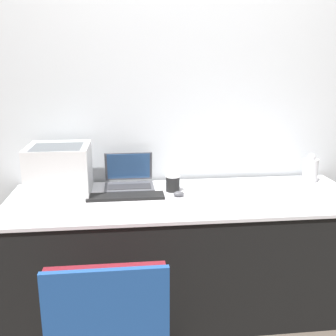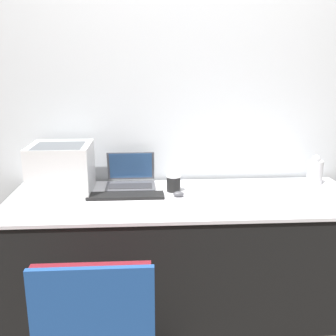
% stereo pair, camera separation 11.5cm
% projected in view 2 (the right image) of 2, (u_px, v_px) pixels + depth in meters
% --- Properties ---
extents(wall_back, '(8.00, 0.05, 2.60)m').
position_uv_depth(wall_back, '(179.00, 100.00, 2.70)').
color(wall_back, silver).
rests_on(wall_back, ground_plane).
extents(table, '(2.18, 0.76, 0.74)m').
position_uv_depth(table, '(184.00, 252.00, 2.51)').
color(table, black).
rests_on(table, ground_plane).
extents(printer, '(0.38, 0.36, 0.31)m').
position_uv_depth(printer, '(61.00, 167.00, 2.48)').
color(printer, silver).
rests_on(printer, table).
extents(laptop_left, '(0.32, 0.27, 0.22)m').
position_uv_depth(laptop_left, '(131.00, 179.00, 2.63)').
color(laptop_left, '#4C4C51').
rests_on(laptop_left, table).
extents(external_keyboard, '(0.47, 0.12, 0.02)m').
position_uv_depth(external_keyboard, '(126.00, 196.00, 2.42)').
color(external_keyboard, black).
rests_on(external_keyboard, table).
extents(coffee_cup, '(0.09, 0.09, 0.10)m').
position_uv_depth(coffee_cup, '(174.00, 183.00, 2.53)').
color(coffee_cup, black).
rests_on(coffee_cup, table).
extents(mouse, '(0.07, 0.04, 0.03)m').
position_uv_depth(mouse, '(179.00, 194.00, 2.43)').
color(mouse, '#4C4C51').
rests_on(mouse, table).
extents(metal_pitcher, '(0.10, 0.10, 0.20)m').
position_uv_depth(metal_pitcher, '(315.00, 171.00, 2.67)').
color(metal_pitcher, silver).
rests_on(metal_pitcher, table).
extents(chair, '(0.45, 0.49, 0.85)m').
position_uv_depth(chair, '(98.00, 325.00, 1.57)').
color(chair, maroon).
rests_on(chair, ground_plane).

